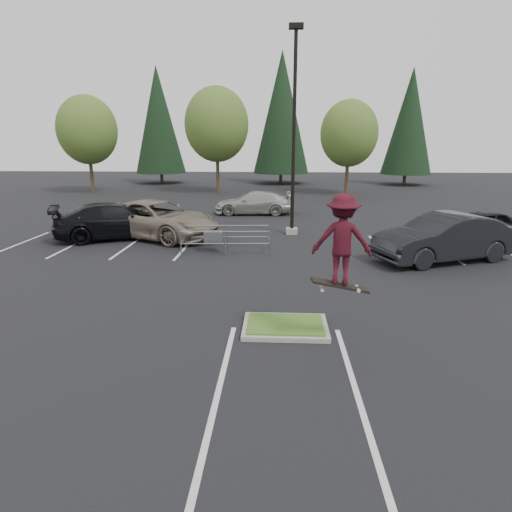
{
  "coord_description": "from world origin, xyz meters",
  "views": [
    {
      "loc": [
        -0.22,
        -10.32,
        4.73
      ],
      "look_at": [
        -0.85,
        1.5,
        1.56
      ],
      "focal_mm": 30.0,
      "sensor_mm": 36.0,
      "label": 1
    }
  ],
  "objects_px": {
    "conif_b": "(282,113)",
    "cart_corral": "(216,237)",
    "decid_b": "(217,127)",
    "car_far_silver": "(254,203)",
    "car_r_charc": "(444,238)",
    "light_pole": "(294,145)",
    "decid_c": "(349,136)",
    "decid_a": "(88,132)",
    "conif_a": "(159,120)",
    "conif_c": "(409,122)",
    "car_l_black": "(115,221)",
    "skateboarder": "(342,240)",
    "car_r_black": "(481,224)",
    "car_l_tan": "(155,219)"
  },
  "relations": [
    {
      "from": "conif_b",
      "to": "cart_corral",
      "type": "height_order",
      "value": "conif_b"
    },
    {
      "from": "decid_b",
      "to": "car_far_silver",
      "type": "relative_size",
      "value": 1.86
    },
    {
      "from": "car_r_charc",
      "to": "light_pole",
      "type": "bearing_deg",
      "value": -151.16
    },
    {
      "from": "decid_c",
      "to": "car_r_charc",
      "type": "bearing_deg",
      "value": -88.72
    },
    {
      "from": "decid_a",
      "to": "conif_a",
      "type": "bearing_deg",
      "value": 68.09
    },
    {
      "from": "car_far_silver",
      "to": "conif_b",
      "type": "bearing_deg",
      "value": 173.6
    },
    {
      "from": "decid_a",
      "to": "car_r_charc",
      "type": "height_order",
      "value": "decid_a"
    },
    {
      "from": "decid_b",
      "to": "conif_c",
      "type": "xyz_separation_m",
      "value": [
        20.01,
        8.97,
        0.8
      ]
    },
    {
      "from": "conif_b",
      "to": "cart_corral",
      "type": "xyz_separation_m",
      "value": [
        -2.94,
        -32.53,
        -7.16
      ]
    },
    {
      "from": "decid_a",
      "to": "conif_b",
      "type": "xyz_separation_m",
      "value": [
        18.01,
        10.47,
        2.27
      ]
    },
    {
      "from": "conif_a",
      "to": "car_far_silver",
      "type": "bearing_deg",
      "value": -60.79
    },
    {
      "from": "light_pole",
      "to": "car_l_black",
      "type": "bearing_deg",
      "value": -170.32
    },
    {
      "from": "decid_b",
      "to": "skateboarder",
      "type": "bearing_deg",
      "value": -77.12
    },
    {
      "from": "cart_corral",
      "to": "car_r_black",
      "type": "height_order",
      "value": "car_r_black"
    },
    {
      "from": "decid_a",
      "to": "car_l_black",
      "type": "relative_size",
      "value": 1.45
    },
    {
      "from": "car_r_charc",
      "to": "decid_b",
      "type": "bearing_deg",
      "value": -173.36
    },
    {
      "from": "skateboarder",
      "to": "car_r_black",
      "type": "height_order",
      "value": "skateboarder"
    },
    {
      "from": "decid_c",
      "to": "skateboarder",
      "type": "distance_m",
      "value": 31.31
    },
    {
      "from": "car_far_silver",
      "to": "decid_c",
      "type": "bearing_deg",
      "value": 144.07
    },
    {
      "from": "car_l_tan",
      "to": "car_r_black",
      "type": "relative_size",
      "value": 1.61
    },
    {
      "from": "cart_corral",
      "to": "skateboarder",
      "type": "height_order",
      "value": "skateboarder"
    },
    {
      "from": "car_r_black",
      "to": "conif_a",
      "type": "bearing_deg",
      "value": -146.94
    },
    {
      "from": "decid_a",
      "to": "decid_c",
      "type": "height_order",
      "value": "decid_a"
    },
    {
      "from": "light_pole",
      "to": "car_r_black",
      "type": "height_order",
      "value": "light_pole"
    },
    {
      "from": "conif_c",
      "to": "cart_corral",
      "type": "relative_size",
      "value": 3.17
    },
    {
      "from": "conif_a",
      "to": "car_r_charc",
      "type": "xyz_separation_m",
      "value": [
        20.5,
        -33.0,
        -6.14
      ]
    },
    {
      "from": "conif_a",
      "to": "conif_b",
      "type": "relative_size",
      "value": 0.9
    },
    {
      "from": "car_l_black",
      "to": "car_far_silver",
      "type": "relative_size",
      "value": 1.19
    },
    {
      "from": "car_l_black",
      "to": "car_l_tan",
      "type": "bearing_deg",
      "value": -102.13
    },
    {
      "from": "skateboarder",
      "to": "car_r_charc",
      "type": "xyz_separation_m",
      "value": [
        5.3,
        8.0,
        -1.67
      ]
    },
    {
      "from": "decid_c",
      "to": "skateboarder",
      "type": "height_order",
      "value": "decid_c"
    },
    {
      "from": "light_pole",
      "to": "cart_corral",
      "type": "relative_size",
      "value": 2.57
    },
    {
      "from": "car_r_charc",
      "to": "car_far_silver",
      "type": "bearing_deg",
      "value": -164.85
    },
    {
      "from": "conif_b",
      "to": "car_r_charc",
      "type": "xyz_separation_m",
      "value": [
        6.5,
        -33.5,
        -6.89
      ]
    },
    {
      "from": "decid_c",
      "to": "car_far_silver",
      "type": "bearing_deg",
      "value": -124.38
    },
    {
      "from": "conif_b",
      "to": "car_r_black",
      "type": "bearing_deg",
      "value": -70.97
    },
    {
      "from": "car_r_black",
      "to": "decid_c",
      "type": "bearing_deg",
      "value": -174.7
    },
    {
      "from": "skateboarder",
      "to": "car_far_silver",
      "type": "relative_size",
      "value": 0.43
    },
    {
      "from": "car_r_charc",
      "to": "conif_b",
      "type": "bearing_deg",
      "value": 169.63
    },
    {
      "from": "conif_b",
      "to": "conif_c",
      "type": "distance_m",
      "value": 14.07
    },
    {
      "from": "car_r_black",
      "to": "car_l_tan",
      "type": "bearing_deg",
      "value": -94.88
    },
    {
      "from": "skateboarder",
      "to": "car_far_silver",
      "type": "xyz_separation_m",
      "value": [
        -3.08,
        19.33,
        -1.87
      ]
    },
    {
      "from": "decid_c",
      "to": "car_far_silver",
      "type": "relative_size",
      "value": 1.61
    },
    {
      "from": "decid_a",
      "to": "cart_corral",
      "type": "xyz_separation_m",
      "value": [
        15.07,
        -22.06,
        -4.89
      ]
    },
    {
      "from": "car_far_silver",
      "to": "decid_b",
      "type": "bearing_deg",
      "value": -162.87
    },
    {
      "from": "conif_b",
      "to": "car_l_tan",
      "type": "relative_size",
      "value": 2.17
    },
    {
      "from": "cart_corral",
      "to": "car_l_black",
      "type": "bearing_deg",
      "value": 151.77
    },
    {
      "from": "decid_c",
      "to": "cart_corral",
      "type": "xyz_separation_m",
      "value": [
        -8.93,
        -21.86,
        -4.57
      ]
    },
    {
      "from": "conif_a",
      "to": "car_r_black",
      "type": "relative_size",
      "value": 3.13
    },
    {
      "from": "conif_b",
      "to": "car_r_black",
      "type": "distance_m",
      "value": 31.5
    }
  ]
}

